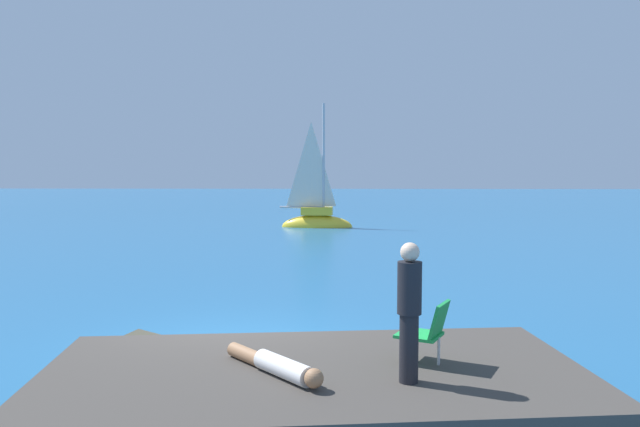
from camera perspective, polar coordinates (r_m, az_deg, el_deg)
The scene contains 8 objects.
ground_plane at distance 10.56m, azimuth -8.13°, elevation -12.39°, with size 160.00×160.00×0.00m, color #236093.
shore_ledge at distance 7.73m, azimuth -0.52°, elevation -16.47°, with size 6.66×3.31×0.57m, color #423D38.
boulder_seaward at distance 9.74m, azimuth 0.06°, elevation -13.78°, with size 0.89×0.71×0.49m, color #3C3433.
boulder_inland at distance 9.69m, azimuth -15.99°, elevation -14.05°, with size 1.26×1.01×0.69m, color #413F32.
sailboat_near at distance 31.02m, azimuth -0.33°, elevation -0.60°, with size 3.81×1.46×6.98m.
person_sunbather at distance 7.38m, azimuth -4.10°, elevation -14.21°, with size 1.28×1.39×0.25m.
person_standing at distance 6.99m, azimuth 8.49°, elevation -8.90°, with size 0.28×0.28×1.62m.
beach_chair at distance 7.79m, azimuth 10.22°, elevation -10.75°, with size 0.75×0.70×0.80m.
Camera 1 is at (1.70, -9.97, 3.02)m, focal length 33.64 mm.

